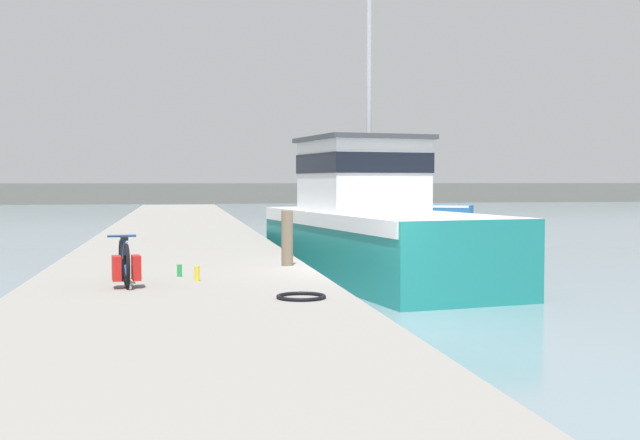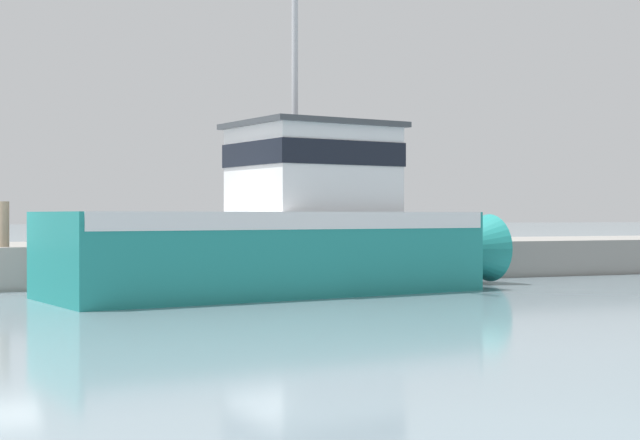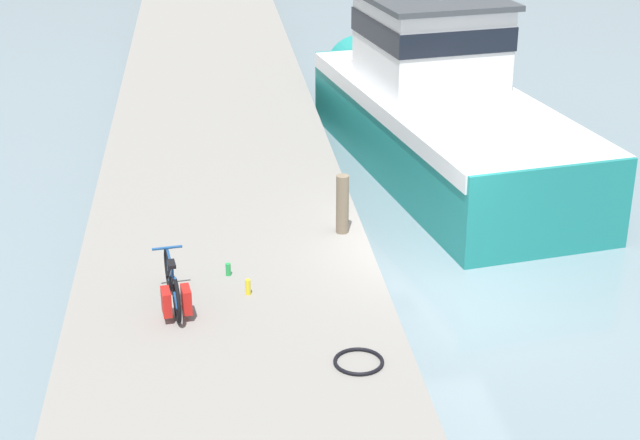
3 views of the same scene
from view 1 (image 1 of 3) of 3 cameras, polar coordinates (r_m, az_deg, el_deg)
ground_plane at (r=14.63m, az=4.01°, el=-7.24°), size 320.00×320.00×0.00m
dock_pier at (r=14.12m, az=-9.96°, el=-5.61°), size 4.70×80.00×0.98m
far_shoreline at (r=98.80m, az=9.84°, el=1.94°), size 180.00×5.00×2.31m
fishing_boat_main at (r=20.93m, az=3.65°, el=-0.33°), size 4.88×11.25×9.86m
boat_orange_near at (r=57.30m, az=6.98°, el=0.99°), size 7.72×5.04×2.09m
bicycle_touring at (r=12.32m, az=-13.71°, el=-3.02°), size 0.56×1.65×0.73m
mooring_post at (r=14.80m, az=-2.35°, el=-1.29°), size 0.21×0.21×1.02m
hose_coil at (r=10.71m, az=-1.35°, el=-5.46°), size 0.67×0.67×0.05m
water_bottle_on_curb at (r=13.31m, az=-9.97°, el=-3.56°), size 0.08×0.08×0.20m
water_bottle_by_bike at (r=12.65m, az=-8.74°, el=-3.78°), size 0.08×0.08×0.24m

